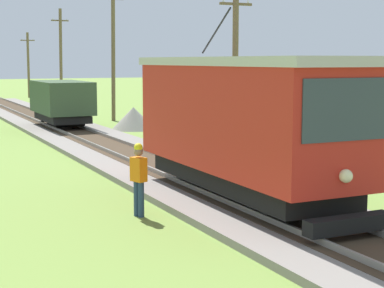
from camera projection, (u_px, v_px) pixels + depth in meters
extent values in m
cube|color=red|center=(244.00, 117.00, 16.00)|extent=(2.50, 8.00, 2.60)
cube|color=#B2ADA3|center=(245.00, 61.00, 15.81)|extent=(2.60, 8.32, 0.22)
cube|color=black|center=(244.00, 178.00, 16.20)|extent=(2.10, 7.04, 0.44)
cube|color=#2D3842|center=(347.00, 110.00, 12.33)|extent=(2.10, 0.03, 1.25)
cube|color=#2D3842|center=(286.00, 101.00, 16.48)|extent=(0.02, 6.72, 1.04)
sphere|color=#F4EAB2|center=(346.00, 176.00, 12.47)|extent=(0.28, 0.28, 0.28)
cylinder|color=black|center=(216.00, 31.00, 17.14)|extent=(0.05, 1.67, 1.19)
cube|color=black|center=(349.00, 224.00, 12.47)|extent=(2.00, 0.36, 0.32)
cylinder|color=black|center=(293.00, 194.00, 14.20)|extent=(1.54, 0.80, 0.80)
cylinder|color=black|center=(205.00, 165.00, 18.21)|extent=(1.54, 0.80, 0.80)
cube|color=#384C33|center=(61.00, 97.00, 33.69)|extent=(2.40, 5.20, 1.70)
cube|color=black|center=(62.00, 117.00, 33.83)|extent=(2.02, 4.78, 0.38)
cylinder|color=black|center=(69.00, 119.00, 32.43)|extent=(1.54, 0.76, 0.76)
cylinder|color=black|center=(55.00, 115.00, 35.23)|extent=(1.54, 0.76, 0.76)
cylinder|color=brown|center=(235.00, 70.00, 24.69)|extent=(0.24, 0.27, 6.72)
cube|color=brown|center=(236.00, 4.00, 24.35)|extent=(1.40, 0.10, 0.10)
cylinder|color=silver|center=(223.00, 1.00, 24.11)|extent=(0.08, 0.08, 0.10)
cylinder|color=silver|center=(248.00, 2.00, 24.57)|extent=(0.08, 0.08, 0.10)
cylinder|color=brown|center=(113.00, 52.00, 38.33)|extent=(0.24, 0.56, 8.45)
cylinder|color=brown|center=(61.00, 58.00, 50.52)|extent=(0.24, 0.64, 7.84)
cube|color=brown|center=(60.00, 21.00, 50.13)|extent=(1.40, 0.10, 0.10)
cylinder|color=silver|center=(53.00, 19.00, 49.88)|extent=(0.08, 0.08, 0.10)
cylinder|color=silver|center=(67.00, 19.00, 50.34)|extent=(0.08, 0.08, 0.10)
cylinder|color=brown|center=(28.00, 65.00, 63.02)|extent=(0.24, 0.35, 6.51)
cube|color=brown|center=(27.00, 40.00, 62.70)|extent=(1.40, 0.10, 0.10)
cylinder|color=silver|center=(22.00, 39.00, 62.45)|extent=(0.08, 0.08, 0.10)
cylinder|color=silver|center=(33.00, 39.00, 62.91)|extent=(0.08, 0.08, 0.10)
cone|color=gray|center=(134.00, 118.00, 34.05)|extent=(2.42, 2.42, 1.23)
cylinder|color=navy|center=(137.00, 198.00, 15.11)|extent=(0.15, 0.15, 0.86)
cylinder|color=navy|center=(141.00, 199.00, 15.00)|extent=(0.15, 0.15, 0.86)
cube|color=orange|center=(139.00, 169.00, 14.96)|extent=(0.35, 0.44, 0.58)
sphere|color=#936B51|center=(138.00, 152.00, 14.90)|extent=(0.22, 0.22, 0.22)
sphere|color=yellow|center=(138.00, 147.00, 14.89)|extent=(0.21, 0.21, 0.21)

